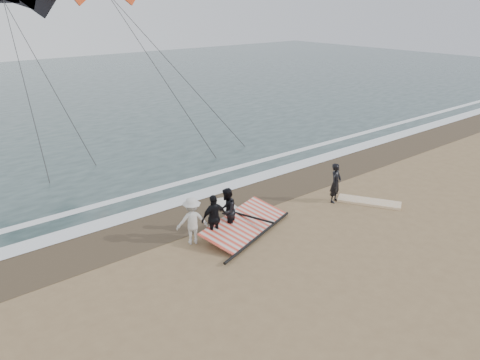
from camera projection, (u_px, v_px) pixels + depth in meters
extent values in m
plane|color=#8C704C|center=(318.00, 240.00, 16.19)|extent=(120.00, 120.00, 0.00)
cube|color=#233838|center=(28.00, 97.00, 40.04)|extent=(120.00, 54.00, 0.02)
cube|color=#4C3D2B|center=(237.00, 200.00, 19.44)|extent=(120.00, 2.80, 0.01)
cube|color=white|center=(217.00, 190.00, 20.44)|extent=(120.00, 0.90, 0.01)
cube|color=white|center=(195.00, 179.00, 21.67)|extent=(120.00, 0.45, 0.01)
imported|color=black|center=(336.00, 183.00, 19.01)|extent=(0.68, 0.54, 1.65)
cube|color=white|center=(369.00, 202.00, 19.15)|extent=(1.88, 2.52, 0.10)
cube|color=white|center=(230.00, 209.00, 18.49)|extent=(1.06, 2.29, 0.09)
imported|color=black|center=(227.00, 211.00, 16.49)|extent=(1.03, 0.99, 1.67)
imported|color=black|center=(214.00, 218.00, 15.93)|extent=(1.01, 0.47, 1.68)
imported|color=silver|center=(192.00, 221.00, 15.73)|extent=(1.24, 1.00, 1.67)
cube|color=black|center=(230.00, 225.00, 17.18)|extent=(2.63, 1.41, 0.10)
cube|color=red|center=(245.00, 223.00, 16.77)|extent=(4.03, 2.58, 0.40)
cylinder|color=black|center=(259.00, 236.00, 16.28)|extent=(4.15, 1.50, 0.10)
cylinder|color=black|center=(251.00, 217.00, 16.89)|extent=(0.68, 1.81, 0.08)
cylinder|color=#262626|center=(154.00, 64.00, 27.67)|extent=(0.04, 0.04, 15.24)
cylinder|color=#262626|center=(169.00, 62.00, 28.66)|extent=(0.04, 0.04, 14.81)
cylinder|color=#262626|center=(23.00, 77.00, 25.13)|extent=(0.04, 0.04, 15.23)
cylinder|color=#262626|center=(44.00, 73.00, 26.26)|extent=(0.04, 0.04, 14.18)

